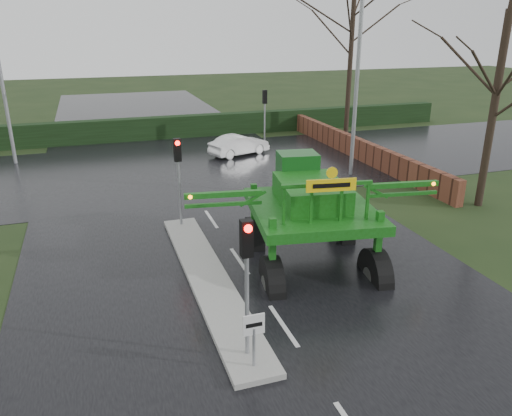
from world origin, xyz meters
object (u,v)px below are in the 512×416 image
object	(u,v)px
crop_sprayer	(271,216)
traffic_signal_mid	(178,163)
white_sedan	(239,155)
keep_left_sign	(254,332)
traffic_signal_near	(247,260)
street_light_right	(353,56)
traffic_signal_far	(265,105)
street_light_left_far	(3,53)

from	to	relation	value
crop_sprayer	traffic_signal_mid	bearing A→B (deg)	117.88
white_sedan	keep_left_sign	bearing A→B (deg)	144.35
keep_left_sign	traffic_signal_near	size ratio (longest dim) A/B	0.38
street_light_right	crop_sprayer	distance (m)	12.93
traffic_signal_far	street_light_left_far	xyz separation A→B (m)	(-14.69, -0.01, 3.40)
traffic_signal_mid	street_light_right	bearing A→B (deg)	25.40
traffic_signal_mid	crop_sprayer	size ratio (longest dim) A/B	0.43
keep_left_sign	traffic_signal_mid	size ratio (longest dim) A/B	0.38
traffic_signal_near	crop_sprayer	xyz separation A→B (m)	(1.79, 3.34, -0.41)
keep_left_sign	traffic_signal_mid	xyz separation A→B (m)	(0.00, 8.99, 1.53)
street_light_right	crop_sprayer	xyz separation A→B (m)	(-7.70, -9.66, -3.81)
keep_left_sign	white_sedan	bearing A→B (deg)	74.35
street_light_right	traffic_signal_mid	bearing A→B (deg)	-154.60
keep_left_sign	traffic_signal_near	world-z (taller)	traffic_signal_near
traffic_signal_near	street_light_left_far	bearing A→B (deg)	108.17
traffic_signal_mid	white_sedan	xyz separation A→B (m)	(5.42, 10.34, -2.59)
street_light_left_far	crop_sprayer	distance (m)	20.05
traffic_signal_far	white_sedan	world-z (taller)	traffic_signal_far
street_light_right	traffic_signal_near	bearing A→B (deg)	-126.13
street_light_left_far	white_sedan	xyz separation A→B (m)	(12.31, -2.17, -5.99)
traffic_signal_mid	traffic_signal_far	distance (m)	14.75
traffic_signal_far	crop_sprayer	bearing A→B (deg)	71.23
keep_left_sign	street_light_right	size ratio (longest dim) A/B	0.14
street_light_left_far	traffic_signal_far	bearing A→B (deg)	0.03
traffic_signal_near	street_light_left_far	size ratio (longest dim) A/B	0.35
keep_left_sign	crop_sprayer	xyz separation A→B (m)	(1.79, 3.84, 1.12)
traffic_signal_mid	white_sedan	bearing A→B (deg)	62.35
crop_sprayer	street_light_left_far	bearing A→B (deg)	124.90
crop_sprayer	traffic_signal_far	bearing A→B (deg)	79.94
street_light_right	white_sedan	distance (m)	9.30
white_sedan	street_light_left_far	bearing A→B (deg)	60.01
traffic_signal_far	crop_sprayer	world-z (taller)	crop_sprayer
traffic_signal_near	traffic_signal_mid	bearing A→B (deg)	90.00
street_light_left_far	white_sedan	distance (m)	13.86
keep_left_sign	street_light_right	xyz separation A→B (m)	(9.49, 13.50, 4.93)
traffic_signal_near	white_sedan	world-z (taller)	traffic_signal_near
white_sedan	traffic_signal_far	bearing A→B (deg)	-67.57
keep_left_sign	street_light_left_far	bearing A→B (deg)	107.78
traffic_signal_near	street_light_right	bearing A→B (deg)	53.87
traffic_signal_mid	street_light_right	size ratio (longest dim) A/B	0.35
traffic_signal_far	street_light_left_far	size ratio (longest dim) A/B	0.35
traffic_signal_mid	traffic_signal_near	bearing A→B (deg)	-90.00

